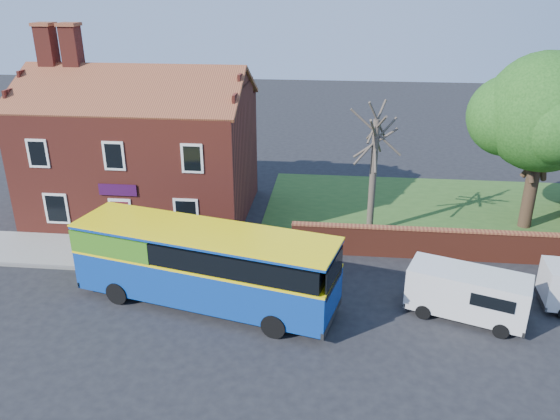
# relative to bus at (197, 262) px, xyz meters

# --- Properties ---
(ground) EXTENTS (120.00, 120.00, 0.00)m
(ground) POSITION_rel_bus_xyz_m (1.51, -1.91, -1.90)
(ground) COLOR black
(ground) RESTS_ON ground
(pavement) EXTENTS (18.00, 3.50, 0.12)m
(pavement) POSITION_rel_bus_xyz_m (-5.49, 3.84, -1.84)
(pavement) COLOR gray
(pavement) RESTS_ON ground
(kerb) EXTENTS (18.00, 0.15, 0.14)m
(kerb) POSITION_rel_bus_xyz_m (-5.49, 2.09, -1.83)
(kerb) COLOR slate
(kerb) RESTS_ON ground
(grass_strip) EXTENTS (26.00, 12.00, 0.04)m
(grass_strip) POSITION_rel_bus_xyz_m (14.51, 11.09, -1.88)
(grass_strip) COLOR #426B28
(grass_strip) RESTS_ON ground
(shop_building) EXTENTS (12.30, 8.13, 10.50)m
(shop_building) POSITION_rel_bus_xyz_m (-5.51, 9.59, 1.51)
(shop_building) COLOR maroon
(shop_building) RESTS_ON ground
(boundary_wall) EXTENTS (22.00, 0.38, 1.60)m
(boundary_wall) POSITION_rel_bus_xyz_m (14.51, 5.09, -1.09)
(boundary_wall) COLOR maroon
(boundary_wall) RESTS_ON ground
(bus) EXTENTS (11.39, 5.33, 3.36)m
(bus) POSITION_rel_bus_xyz_m (0.00, 0.00, 0.00)
(bus) COLOR #0D3A97
(bus) RESTS_ON ground
(van_near) EXTENTS (4.98, 3.32, 2.03)m
(van_near) POSITION_rel_bus_xyz_m (11.02, 0.02, -0.77)
(van_near) COLOR silver
(van_near) RESTS_ON ground
(large_tree) EXTENTS (7.82, 6.19, 9.54)m
(large_tree) POSITION_rel_bus_xyz_m (16.22, 9.70, 4.34)
(large_tree) COLOR black
(large_tree) RESTS_ON ground
(bare_tree) EXTENTS (2.55, 3.04, 6.81)m
(bare_tree) POSITION_rel_bus_xyz_m (7.52, 7.89, 1.59)
(bare_tree) COLOR #4C4238
(bare_tree) RESTS_ON ground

